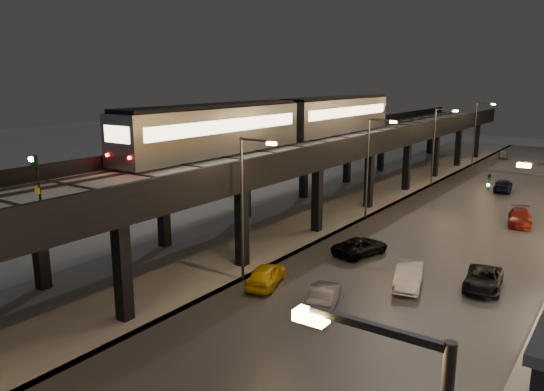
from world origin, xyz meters
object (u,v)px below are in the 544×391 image
Objects in this scene: car_onc_dark at (483,280)px; car_onc_white at (520,218)px; car_near_white at (324,296)px; car_mid_silver at (361,247)px; rail_signal at (36,173)px; subway_train at (286,121)px; car_onc_silver at (408,276)px; car_far_white at (503,154)px; car_taxi at (266,276)px; car_mid_dark at (503,186)px.

car_onc_white reaches higher than car_onc_dark.
car_near_white is 9.29m from car_mid_silver.
car_near_white is at bearing 57.30° from rail_signal.
car_near_white reaches higher than car_mid_silver.
car_onc_white is (19.66, 6.80, -7.87)m from subway_train.
car_onc_silver reaches higher than car_mid_silver.
car_onc_silver reaches higher than car_onc_dark.
subway_train is 24.20m from car_onc_dark.
car_onc_white is (9.62, -40.04, 0.04)m from car_far_white.
car_taxi is at bearing -123.55° from car_onc_white.
car_mid_silver is at bearing -122.22° from car_taxi.
rail_signal is at bearing -134.48° from car_onc_dark.
car_onc_dark is (20.64, -9.84, -7.91)m from subway_train.
car_onc_silver is at bearing -163.88° from car_taxi.
rail_signal is at bearing 76.76° from car_far_white.
car_near_white is at bearing 155.62° from car_taxi.
car_mid_dark reaches higher than car_mid_silver.
car_taxi is 25.63m from car_onc_white.
car_taxi is (3.20, 12.31, -7.83)m from rail_signal.
car_onc_white is at bearing 65.87° from car_onc_silver.
car_onc_silver is at bearing 86.07° from car_far_white.
subway_train is 22.08m from car_onc_silver.
subway_train is at bearing -171.36° from car_onc_white.
rail_signal is 39.06m from car_onc_white.
car_near_white is 1.07× the size of car_far_white.
car_mid_silver is at bearing -96.11° from car_near_white.
car_near_white is 0.88× the size of car_onc_dark.
subway_train is 16.46m from car_mid_silver.
car_near_white is 0.88× the size of car_mid_silver.
car_onc_white is (13.26, 35.89, -7.85)m from rail_signal.
car_taxi is 4.40m from car_near_white.
car_onc_silver is at bearing -137.43° from car_near_white.
car_mid_dark is at bearing -81.39° from car_mid_silver.
subway_train is at bearing 45.23° from car_mid_dark.
car_onc_silver reaches higher than car_far_white.
rail_signal is 0.73× the size of car_far_white.
car_far_white is 59.23m from car_onc_silver.
rail_signal is 0.63× the size of car_onc_silver.
car_onc_silver is at bearing -109.07° from car_onc_white.
subway_train reaches higher than car_far_white.
car_mid_silver is 29.03m from car_mid_dark.
car_mid_dark reaches higher than car_onc_dark.
car_far_white reaches higher than car_mid_silver.
subway_train is 10.06× the size of car_near_white.
car_onc_silver is (7.21, 4.78, 0.02)m from car_taxi.
rail_signal is at bearing 91.09° from car_mid_silver.
car_far_white is at bearing 81.05° from car_onc_silver.
car_onc_silver is at bearing -35.52° from subway_train.
car_far_white is at bearing 77.90° from subway_train.
car_onc_silver is (16.80, -12.00, -7.82)m from subway_train.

